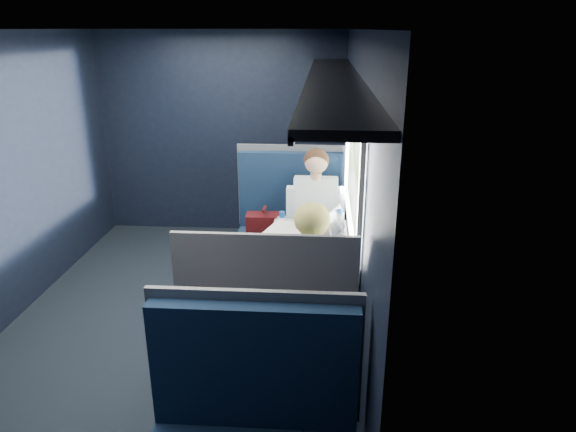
# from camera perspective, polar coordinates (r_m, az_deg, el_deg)

# --- Properties ---
(ground) EXTENTS (2.80, 4.20, 0.01)m
(ground) POSITION_cam_1_polar(r_m,az_deg,el_deg) (4.50, -11.72, -11.20)
(ground) COLOR black
(room_shell) EXTENTS (3.00, 4.40, 2.40)m
(room_shell) POSITION_cam_1_polar(r_m,az_deg,el_deg) (3.95, -12.91, 7.51)
(room_shell) COLOR black
(room_shell) RESTS_ON ground
(table) EXTENTS (0.62, 1.00, 0.74)m
(table) POSITION_cam_1_polar(r_m,az_deg,el_deg) (4.04, 1.88, -3.86)
(table) COLOR #54565E
(table) RESTS_ON ground
(seat_bay_near) EXTENTS (1.04, 0.62, 1.26)m
(seat_bay_near) POSITION_cam_1_polar(r_m,az_deg,el_deg) (4.94, 0.00, -2.28)
(seat_bay_near) COLOR #0B1A33
(seat_bay_near) RESTS_ON ground
(seat_bay_far) EXTENTS (1.04, 0.62, 1.26)m
(seat_bay_far) POSITION_cam_1_polar(r_m,az_deg,el_deg) (3.41, -1.91, -13.63)
(seat_bay_far) COLOR #0B1A33
(seat_bay_far) RESTS_ON ground
(seat_row_front) EXTENTS (1.04, 0.51, 1.16)m
(seat_row_front) POSITION_cam_1_polar(r_m,az_deg,el_deg) (5.81, 0.73, 1.09)
(seat_row_front) COLOR #0B1A33
(seat_row_front) RESTS_ON ground
(man) EXTENTS (0.53, 0.56, 1.32)m
(man) POSITION_cam_1_polar(r_m,az_deg,el_deg) (4.67, 3.04, 0.22)
(man) COLOR black
(man) RESTS_ON ground
(woman) EXTENTS (0.53, 0.56, 1.32)m
(woman) POSITION_cam_1_polar(r_m,az_deg,el_deg) (3.37, 2.59, -7.77)
(woman) COLOR black
(woman) RESTS_ON ground
(papers) EXTENTS (0.80, 0.96, 0.01)m
(papers) POSITION_cam_1_polar(r_m,az_deg,el_deg) (4.00, 0.31, -2.88)
(papers) COLOR white
(papers) RESTS_ON table
(laptop) EXTENTS (0.34, 0.38, 0.24)m
(laptop) POSITION_cam_1_polar(r_m,az_deg,el_deg) (4.10, 4.49, -1.40)
(laptop) COLOR silver
(laptop) RESTS_ON table
(bottle_small) EXTENTS (0.06, 0.06, 0.20)m
(bottle_small) POSITION_cam_1_polar(r_m,az_deg,el_deg) (4.17, 5.82, -0.71)
(bottle_small) COLOR silver
(bottle_small) RESTS_ON table
(cup) EXTENTS (0.08, 0.08, 0.10)m
(cup) POSITION_cam_1_polar(r_m,az_deg,el_deg) (4.40, 5.60, -0.12)
(cup) COLOR white
(cup) RESTS_ON table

